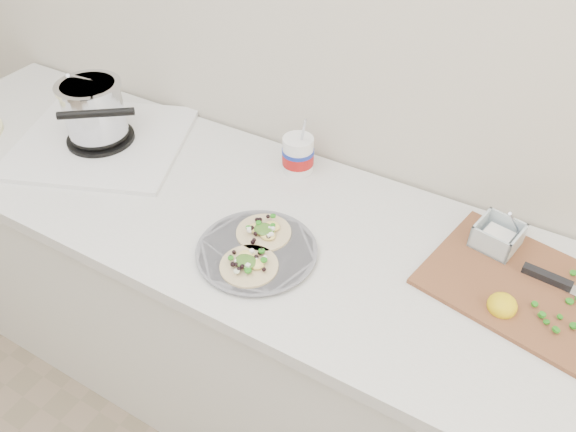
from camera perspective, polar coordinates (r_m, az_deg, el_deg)
The scene contains 5 objects.
counter at distance 1.82m, azimuth -2.64°, elevation -10.39°, with size 2.44×0.66×0.90m.
stove at distance 1.80m, azimuth -18.86°, elevation 9.09°, with size 0.64×0.61×0.24m.
taco_plate at distance 1.36m, azimuth -3.21°, elevation -3.32°, with size 0.30×0.30×0.04m.
tub at distance 1.60m, azimuth 1.09°, elevation 6.54°, with size 0.09×0.09×0.21m.
cutboard at distance 1.40m, azimuth 23.57°, elevation -6.24°, with size 0.52×0.40×0.07m.
Camera 1 is at (0.64, 0.49, 1.87)m, focal length 35.00 mm.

